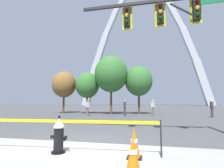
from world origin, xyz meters
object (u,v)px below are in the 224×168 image
object	(u,v)px
traffic_cone_by_hydrant	(134,143)
pedestrian_walking_right	(212,108)
traffic_signal_gantry	(188,29)
pedestrian_standing_center	(88,107)
pedestrian_near_trees	(125,108)
pedestrian_walking_left	(153,108)
traffic_cone_mid_sidewalk	(133,155)
fire_hydrant	(59,135)
monument_arch	(143,50)

from	to	relation	value
traffic_cone_by_hydrant	pedestrian_walking_right	bearing A→B (deg)	65.53
traffic_signal_gantry	pedestrian_walking_right	world-z (taller)	traffic_signal_gantry
pedestrian_standing_center	pedestrian_near_trees	xyz separation A→B (m)	(3.68, 0.62, 0.00)
traffic_signal_gantry	pedestrian_standing_center	bearing A→B (deg)	129.17
traffic_cone_by_hydrant	traffic_signal_gantry	distance (m)	5.16
traffic_cone_by_hydrant	traffic_signal_gantry	size ratio (longest dim) A/B	0.11
pedestrian_walking_left	pedestrian_standing_center	bearing A→B (deg)	-170.71
traffic_cone_mid_sidewalk	traffic_signal_gantry	world-z (taller)	traffic_signal_gantry
pedestrian_standing_center	pedestrian_walking_right	bearing A→B (deg)	2.75
fire_hydrant	pedestrian_walking_left	size ratio (longest dim) A/B	0.62
traffic_cone_by_hydrant	pedestrian_walking_right	size ratio (longest dim) A/B	0.46
traffic_cone_by_hydrant	monument_arch	size ratio (longest dim) A/B	0.01
pedestrian_walking_right	traffic_cone_mid_sidewalk	bearing A→B (deg)	-112.77
fire_hydrant	pedestrian_walking_left	xyz separation A→B (m)	(2.72, 13.25, 0.35)
monument_arch	pedestrian_standing_center	distance (m)	53.83
traffic_cone_by_hydrant	pedestrian_near_trees	bearing A→B (deg)	99.13
traffic_cone_mid_sidewalk	traffic_signal_gantry	xyz separation A→B (m)	(1.90, 3.68, 3.91)
pedestrian_walking_left	pedestrian_walking_right	world-z (taller)	same
fire_hydrant	traffic_cone_mid_sidewalk	size ratio (longest dim) A/B	1.36
pedestrian_standing_center	fire_hydrant	bearing A→B (deg)	-73.09
fire_hydrant	pedestrian_walking_right	xyz separation A→B (m)	(7.84, 12.76, 0.35)
traffic_signal_gantry	pedestrian_walking_right	xyz separation A→B (m)	(3.85, 10.01, -3.45)
pedestrian_near_trees	pedestrian_walking_left	bearing A→B (deg)	8.96
fire_hydrant	monument_arch	xyz separation A→B (m)	(0.16, 61.77, 20.98)
fire_hydrant	pedestrian_near_trees	world-z (taller)	pedestrian_near_trees
pedestrian_walking_left	pedestrian_standing_center	xyz separation A→B (m)	(-6.43, -1.05, 0.00)
pedestrian_walking_left	pedestrian_near_trees	xyz separation A→B (m)	(-2.74, -0.43, 0.00)
fire_hydrant	pedestrian_near_trees	size ratio (longest dim) A/B	0.62
pedestrian_near_trees	fire_hydrant	bearing A→B (deg)	-89.89
pedestrian_standing_center	pedestrian_near_trees	distance (m)	3.74
monument_arch	pedestrian_walking_left	xyz separation A→B (m)	(2.56, -48.52, -20.63)
pedestrian_walking_left	pedestrian_walking_right	distance (m)	5.15
traffic_cone_by_hydrant	pedestrian_walking_left	distance (m)	13.28
fire_hydrant	pedestrian_walking_right	bearing A→B (deg)	58.43
fire_hydrant	pedestrian_near_trees	xyz separation A→B (m)	(-0.03, 12.82, 0.35)
traffic_signal_gantry	pedestrian_walking_right	distance (m)	11.26
traffic_cone_by_hydrant	monument_arch	bearing A→B (deg)	91.74
fire_hydrant	traffic_cone_by_hydrant	bearing A→B (deg)	0.07
traffic_cone_mid_sidewalk	pedestrian_walking_left	size ratio (longest dim) A/B	0.46
traffic_cone_by_hydrant	pedestrian_walking_left	xyz separation A→B (m)	(0.68, 13.25, 0.46)
pedestrian_walking_right	pedestrian_near_trees	xyz separation A→B (m)	(-7.87, 0.06, 0.00)
traffic_cone_by_hydrant	pedestrian_walking_left	size ratio (longest dim) A/B	0.46
monument_arch	pedestrian_walking_right	xyz separation A→B (m)	(7.68, -49.02, -20.63)
traffic_cone_mid_sidewalk	pedestrian_walking_right	size ratio (longest dim) A/B	0.46
traffic_cone_mid_sidewalk	pedestrian_standing_center	bearing A→B (deg)	113.83
traffic_cone_by_hydrant	pedestrian_near_trees	size ratio (longest dim) A/B	0.46
monument_arch	pedestrian_walking_right	distance (m)	53.73
traffic_cone_by_hydrant	traffic_cone_mid_sidewalk	world-z (taller)	same
pedestrian_near_trees	traffic_signal_gantry	bearing A→B (deg)	-68.26
traffic_signal_gantry	pedestrian_near_trees	xyz separation A→B (m)	(-4.02, 10.07, -3.45)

